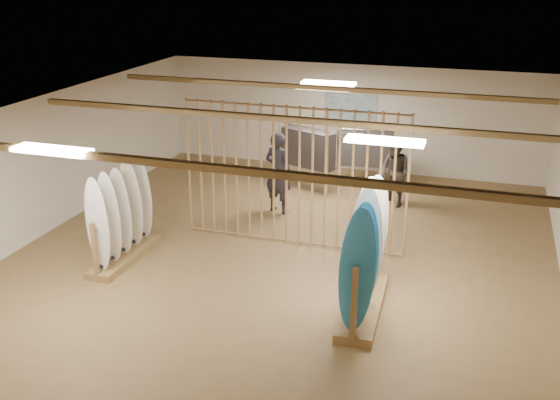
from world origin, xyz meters
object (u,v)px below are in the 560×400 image
(shopper_a, at_px, (278,167))
(shopper_b, at_px, (395,168))
(rack_left, at_px, (122,229))
(clothing_rack_a, at_px, (308,148))
(rack_right, at_px, (365,270))
(clothing_rack_b, at_px, (366,149))

(shopper_a, distance_m, shopper_b, 2.67)
(rack_left, bearing_deg, clothing_rack_a, 65.95)
(rack_right, relative_size, shopper_b, 1.25)
(clothing_rack_a, height_order, shopper_b, shopper_b)
(rack_right, distance_m, clothing_rack_a, 5.98)
(rack_right, xyz_separation_m, clothing_rack_a, (-2.46, 5.44, 0.32))
(clothing_rack_a, distance_m, clothing_rack_b, 1.46)
(rack_right, distance_m, shopper_a, 4.63)
(rack_left, distance_m, rack_right, 4.68)
(rack_left, xyz_separation_m, rack_right, (4.65, -0.50, 0.09))
(clothing_rack_a, relative_size, shopper_b, 0.89)
(clothing_rack_a, bearing_deg, shopper_b, 10.08)
(rack_left, height_order, shopper_b, rack_left)
(clothing_rack_b, relative_size, shopper_a, 0.71)
(clothing_rack_a, relative_size, clothing_rack_b, 1.08)
(shopper_a, bearing_deg, rack_left, 75.99)
(shopper_b, bearing_deg, clothing_rack_a, -151.42)
(clothing_rack_b, xyz_separation_m, shopper_b, (0.87, -1.13, -0.07))
(rack_left, bearing_deg, shopper_a, 58.70)
(rack_left, xyz_separation_m, clothing_rack_a, (2.19, 4.94, 0.42))
(clothing_rack_a, height_order, shopper_a, shopper_a)
(clothing_rack_a, xyz_separation_m, clothing_rack_b, (1.30, 0.66, -0.07))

